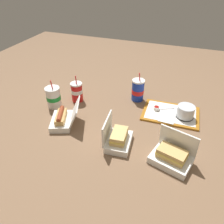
# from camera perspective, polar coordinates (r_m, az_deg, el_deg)

# --- Properties ---
(ground_plane) EXTENTS (3.20, 3.20, 0.00)m
(ground_plane) POSITION_cam_1_polar(r_m,az_deg,el_deg) (1.47, -0.24, -0.87)
(ground_plane) COLOR brown
(food_tray) EXTENTS (0.38, 0.27, 0.01)m
(food_tray) POSITION_cam_1_polar(r_m,az_deg,el_deg) (1.53, 15.05, -0.39)
(food_tray) COLOR #A56619
(food_tray) RESTS_ON ground_plane
(cake_container) EXTENTS (0.11, 0.11, 0.08)m
(cake_container) POSITION_cam_1_polar(r_m,az_deg,el_deg) (1.49, 18.64, 0.01)
(cake_container) COLOR black
(cake_container) RESTS_ON food_tray
(ketchup_cup) EXTENTS (0.04, 0.04, 0.02)m
(ketchup_cup) POSITION_cam_1_polar(r_m,az_deg,el_deg) (1.53, 11.54, 1.01)
(ketchup_cup) COLOR white
(ketchup_cup) RESTS_ON food_tray
(napkin_stack) EXTENTS (0.10, 0.10, 0.00)m
(napkin_stack) POSITION_cam_1_polar(r_m,az_deg,el_deg) (1.46, 14.11, -1.63)
(napkin_stack) COLOR white
(napkin_stack) RESTS_ON food_tray
(plastic_fork) EXTENTS (0.10, 0.06, 0.00)m
(plastic_fork) POSITION_cam_1_polar(r_m,az_deg,el_deg) (1.56, 14.15, 0.91)
(plastic_fork) COLOR white
(plastic_fork) RESTS_ON food_tray
(clamshell_hotdog_left) EXTENTS (0.24, 0.25, 0.15)m
(clamshell_hotdog_left) POSITION_cam_1_polar(r_m,az_deg,el_deg) (1.41, -12.68, -1.72)
(clamshell_hotdog_left) COLOR white
(clamshell_hotdog_left) RESTS_ON ground_plane
(clamshell_sandwich_right) EXTENTS (0.15, 0.20, 0.17)m
(clamshell_sandwich_right) POSITION_cam_1_polar(r_m,az_deg,el_deg) (1.23, 1.49, -6.94)
(clamshell_sandwich_right) COLOR white
(clamshell_sandwich_right) RESTS_ON ground_plane
(clamshell_sandwich_front) EXTENTS (0.23, 0.20, 0.18)m
(clamshell_sandwich_front) POSITION_cam_1_polar(r_m,az_deg,el_deg) (1.17, 15.34, -11.06)
(clamshell_sandwich_front) COLOR white
(clamshell_sandwich_front) RESTS_ON ground_plane
(soda_cup_right) EXTENTS (0.10, 0.10, 0.21)m
(soda_cup_right) POSITION_cam_1_polar(r_m,az_deg,el_deg) (1.57, -15.02, 3.73)
(soda_cup_right) COLOR white
(soda_cup_right) RESTS_ON ground_plane
(soda_cup_front) EXTENTS (0.09, 0.09, 0.22)m
(soda_cup_front) POSITION_cam_1_polar(r_m,az_deg,el_deg) (1.61, 6.77, 5.67)
(soda_cup_front) COLOR #1938B7
(soda_cup_front) RESTS_ON ground_plane
(soda_cup_corner) EXTENTS (0.09, 0.09, 0.20)m
(soda_cup_corner) POSITION_cam_1_polar(r_m,az_deg,el_deg) (1.61, -9.15, 5.25)
(soda_cup_corner) COLOR red
(soda_cup_corner) RESTS_ON ground_plane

